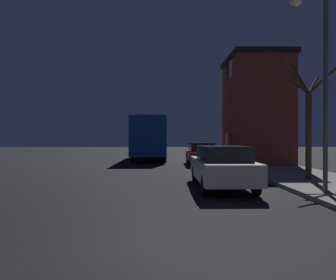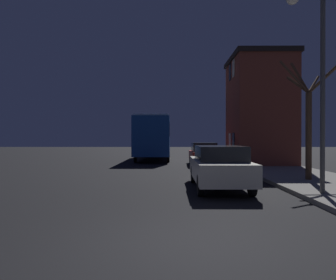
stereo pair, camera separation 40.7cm
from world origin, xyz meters
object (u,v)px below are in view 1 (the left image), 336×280
Objects in this scene: streetlamp at (315,59)px; car_near_lane at (222,166)px; bus at (150,135)px; bare_tree at (308,120)px; car_mid_lane at (201,153)px.

streetlamp is 1.26× the size of car_near_lane.
bus is 2.08× the size of car_near_lane.
streetlamp is 3.85m from bare_tree.
car_mid_lane is at bearing 87.39° from car_near_lane.
bus is (-5.58, 17.38, -2.07)m from streetlamp.
bus is at bearing 115.80° from bare_tree.
bus reaches higher than car_mid_lane.
streetlamp is 1.25× the size of bare_tree.
car_mid_lane is (-3.28, 8.59, -1.73)m from bare_tree.
car_near_lane is at bearing -78.82° from bus.
bare_tree is 9.35m from car_mid_lane.
bare_tree is at bearing -69.13° from car_mid_lane.
bare_tree reaches higher than car_mid_lane.
streetlamp reaches higher than bus.
streetlamp reaches higher than car_near_lane.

